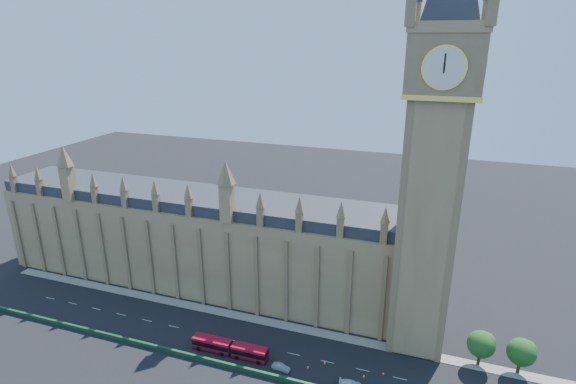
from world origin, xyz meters
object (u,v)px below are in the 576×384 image
(car_grey, at_px, (234,346))
(car_silver, at_px, (281,367))
(car_white, at_px, (351,384))
(red_bus, at_px, (230,348))

(car_grey, xyz_separation_m, car_silver, (12.95, -3.10, -0.04))
(car_silver, height_order, car_white, car_white)
(car_grey, distance_m, car_white, 28.61)
(car_grey, bearing_deg, car_silver, -108.35)
(car_silver, relative_size, car_white, 0.85)
(red_bus, distance_m, car_grey, 2.18)
(red_bus, height_order, car_silver, red_bus)
(red_bus, bearing_deg, car_white, -2.91)
(car_silver, bearing_deg, car_grey, 83.64)
(car_white, bearing_deg, car_silver, 84.53)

